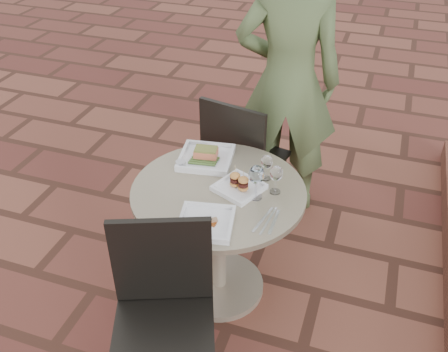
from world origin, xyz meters
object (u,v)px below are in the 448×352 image
(chair_near, at_px, (163,302))
(plate_sliders, at_px, (239,185))
(cafe_table, at_px, (219,226))
(chair_far, at_px, (240,153))
(plate_salmon, at_px, (206,157))
(diner, at_px, (288,83))
(plate_tuna, at_px, (206,222))

(chair_near, distance_m, plate_sliders, 0.71)
(plate_sliders, bearing_deg, cafe_table, -161.69)
(cafe_table, distance_m, chair_far, 0.64)
(cafe_table, bearing_deg, plate_salmon, 124.00)
(chair_near, relative_size, plate_salmon, 2.84)
(cafe_table, xyz_separation_m, plate_sliders, (0.10, 0.03, 0.27))
(diner, xyz_separation_m, plate_salmon, (-0.28, -0.72, -0.17))
(cafe_table, height_order, plate_sliders, plate_sliders)
(chair_far, distance_m, diner, 0.53)
(chair_far, distance_m, plate_tuna, 0.94)
(plate_tuna, bearing_deg, chair_near, -101.55)
(diner, xyz_separation_m, plate_sliders, (-0.03, -0.92, -0.17))
(cafe_table, bearing_deg, chair_near, -93.16)
(diner, relative_size, plate_sliders, 6.61)
(plate_sliders, height_order, plate_tuna, plate_sliders)
(chair_far, xyz_separation_m, plate_tuna, (0.12, -0.91, 0.20))
(plate_sliders, relative_size, plate_tuna, 0.94)
(chair_far, distance_m, plate_salmon, 0.46)
(cafe_table, height_order, diner, diner)
(diner, height_order, plate_sliders, diner)
(chair_far, bearing_deg, plate_sliders, 118.57)
(chair_near, relative_size, plate_sliders, 3.32)
(chair_far, xyz_separation_m, diner, (0.20, 0.32, 0.37))
(diner, bearing_deg, plate_tuna, 75.37)
(cafe_table, xyz_separation_m, plate_salmon, (-0.15, 0.23, 0.27))
(chair_far, relative_size, plate_sliders, 3.32)
(diner, bearing_deg, chair_near, 73.70)
(cafe_table, relative_size, chair_far, 0.97)
(cafe_table, bearing_deg, diner, 82.53)
(chair_far, bearing_deg, plate_salmon, 91.39)
(chair_near, distance_m, plate_salmon, 0.89)
(chair_near, height_order, plate_sliders, chair_near)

